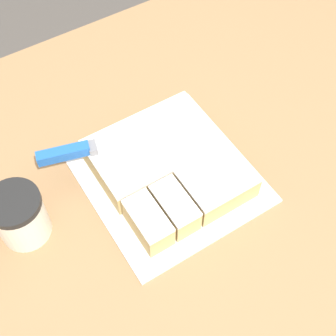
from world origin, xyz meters
TOP-DOWN VIEW (x-y plane):
  - ground_plane at (0.00, 0.00)m, footprint 8.00×8.00m
  - countertop at (0.00, 0.00)m, footprint 1.40×1.10m
  - cake_board at (-0.05, 0.03)m, footprint 0.32×0.33m
  - cake at (-0.05, 0.04)m, footprint 0.25×0.27m
  - knife at (-0.17, 0.13)m, footprint 0.33×0.12m
  - coffee_cup at (-0.34, 0.08)m, footprint 0.10×0.10m

SIDE VIEW (x-z plane):
  - ground_plane at x=0.00m, z-range 0.00..0.00m
  - countertop at x=0.00m, z-range 0.00..0.93m
  - cake_board at x=-0.05m, z-range 0.93..0.93m
  - cake at x=-0.05m, z-range 0.93..0.99m
  - coffee_cup at x=-0.34m, z-range 0.93..1.04m
  - knife at x=-0.17m, z-range 0.99..1.01m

